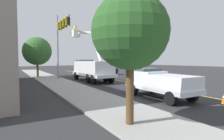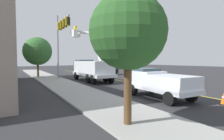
{
  "view_description": "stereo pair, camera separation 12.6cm",
  "coord_description": "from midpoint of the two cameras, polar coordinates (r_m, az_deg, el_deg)",
  "views": [
    {
      "loc": [
        -19.17,
        15.83,
        2.74
      ],
      "look_at": [
        -0.81,
        1.3,
        1.4
      ],
      "focal_mm": 29.97,
      "sensor_mm": 36.0,
      "label": 1
    },
    {
      "loc": [
        -19.25,
        15.73,
        2.74
      ],
      "look_at": [
        -0.81,
        1.3,
        1.4
      ],
      "focal_mm": 29.97,
      "sensor_mm": 36.0,
      "label": 2
    }
  ],
  "objects": [
    {
      "name": "service_pickup_truck",
      "position": [
        13.52,
        14.38,
        -3.71
      ],
      "size": [
        5.85,
        2.93,
        2.06
      ],
      "color": "white",
      "rests_on": "ground"
    },
    {
      "name": "ground",
      "position": [
        25.01,
        1.03,
        -3.01
      ],
      "size": [
        120.0,
        120.0,
        0.0
      ],
      "primitive_type": "plane",
      "color": "#2D2D30"
    },
    {
      "name": "traffic_cone_mid_front",
      "position": [
        28.01,
        -5.73,
        -1.51
      ],
      "size": [
        0.4,
        0.4,
        0.84
      ],
      "color": "black",
      "rests_on": "ground"
    },
    {
      "name": "traffic_signal_mast",
      "position": [
        24.93,
        -15.44,
        10.67
      ],
      "size": [
        5.49,
        1.13,
        8.63
      ],
      "color": "gray",
      "rests_on": "ground"
    },
    {
      "name": "street_tree_right",
      "position": [
        30.47,
        -21.97,
        5.34
      ],
      "size": [
        4.24,
        4.24,
        6.1
      ],
      "color": "brown",
      "rests_on": "ground"
    },
    {
      "name": "passing_minivan",
      "position": [
        33.98,
        -1.72,
        0.29
      ],
      "size": [
        5.03,
        2.61,
        1.69
      ],
      "color": "black",
      "rests_on": "ground"
    },
    {
      "name": "street_tree_left",
      "position": [
        7.57,
        5.08,
        11.52
      ],
      "size": [
        3.09,
        3.09,
        5.4
      ],
      "color": "brown",
      "rests_on": "ground"
    },
    {
      "name": "lane_centre_stripe",
      "position": [
        25.01,
        1.03,
        -3.01
      ],
      "size": [
        49.44,
        7.78,
        0.01
      ],
      "primitive_type": "cube",
      "rotation": [
        0.0,
        0.0,
        -0.15
      ],
      "color": "yellow",
      "rests_on": "ground"
    },
    {
      "name": "traffic_cone_leading",
      "position": [
        13.3,
        30.82,
        -7.49
      ],
      "size": [
        0.4,
        0.4,
        0.73
      ],
      "color": "black",
      "rests_on": "ground"
    },
    {
      "name": "sidewalk_far_side",
      "position": [
        22.15,
        -16.14,
        -3.8
      ],
      "size": [
        59.85,
        12.7,
        0.12
      ],
      "primitive_type": "cube",
      "rotation": [
        0.0,
        0.0,
        -0.15
      ],
      "color": "#9E9E99",
      "rests_on": "ground"
    },
    {
      "name": "utility_bucket_truck",
      "position": [
        23.67,
        -6.43,
        0.53
      ],
      "size": [
        8.49,
        3.77,
        6.89
      ],
      "color": "silver",
      "rests_on": "ground"
    }
  ]
}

